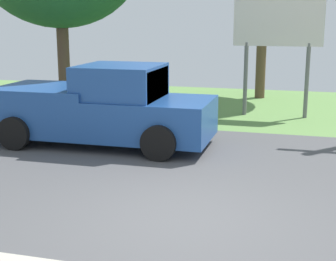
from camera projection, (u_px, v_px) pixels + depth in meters
name	position (u px, v px, depth m)	size (l,w,h in m)	color
ground_plane	(215.00, 166.00, 10.32)	(40.00, 22.00, 0.20)	#4C4C4F
pickup_truck	(102.00, 108.00, 11.74)	(5.20, 2.28, 1.88)	#1E478C
roadside_billboard	(278.00, 31.00, 14.66)	(2.60, 0.12, 3.50)	slate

